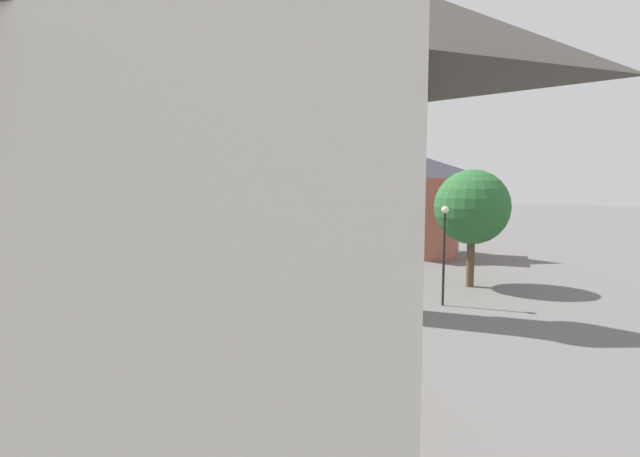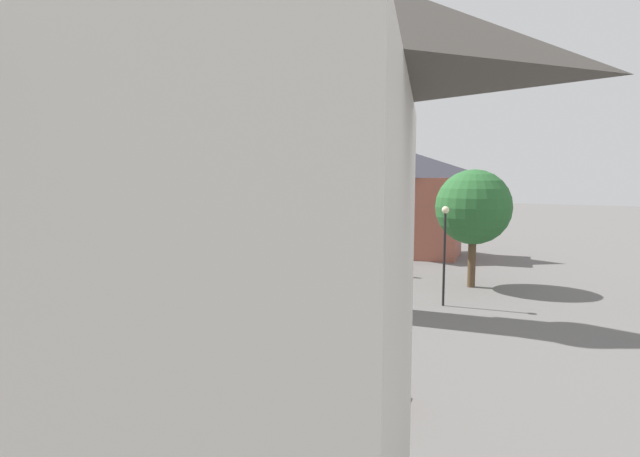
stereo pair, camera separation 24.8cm
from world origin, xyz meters
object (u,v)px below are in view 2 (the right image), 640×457
Objects in this scene: clock_tower at (320,75)px; car_blue_kerb at (209,330)px; car_silver_kerb at (308,256)px; tree at (473,207)px; car_white_side at (311,370)px; building_hall_far at (94,197)px; building_terrace_right at (57,256)px; building_shop_left at (398,201)px; lamp_post at (445,239)px; car_red_corner at (236,258)px; pedestrian at (399,261)px.

car_blue_kerb is (-7.14, 0.84, -10.29)m from clock_tower.
tree reaches higher than car_silver_kerb.
car_silver_kerb is at bearing 32.44° from clock_tower.
car_silver_kerb is 12.15m from tree.
clock_tower is 4.26× the size of car_blue_kerb.
clock_tower is 14.18m from car_white_side.
building_hall_far is (8.02, 16.31, 4.22)m from car_blue_kerb.
building_terrace_right reaches higher than car_blue_kerb.
building_shop_left is at bearing 11.64° from building_terrace_right.
building_terrace_right is 20.23m from lamp_post.
car_blue_kerb is 1.02× the size of car_red_corner.
tree is 23.84m from building_hall_far.
tree is (16.96, -1.20, 3.85)m from car_white_side.
building_terrace_right reaches higher than car_silver_kerb.
car_silver_kerb is at bearing 61.27° from lamp_post.
car_red_corner is 9.99m from building_hall_far.
building_hall_far is (-8.45, 11.21, 4.22)m from car_silver_kerb.
car_white_side is 23.92m from building_hall_far.
clock_tower is at bearing -6.68° from car_blue_kerb.
tree is at bearing -4.03° from lamp_post.
car_white_side is 17.43m from tree.
clock_tower is 18.45m from building_terrace_right.
tree is at bearing -140.29° from building_shop_left.
lamp_post is at bearing 175.97° from tree.
pedestrian is at bearing -76.48° from car_red_corner.
clock_tower reaches higher than car_silver_kerb.
car_white_side is 27.41m from building_shop_left.
building_terrace_right is at bearing -157.68° from car_silver_kerb.
clock_tower is 9.87m from lamp_post.
car_white_side is (-1.61, -5.17, 0.00)m from car_blue_kerb.
building_shop_left reaches higher than pedestrian.
car_silver_kerb is 0.63× the size of tree.
building_shop_left is at bearing 7.36° from clock_tower.
clock_tower is 15.11m from car_silver_kerb.
building_shop_left is 1.10× the size of building_hall_far.
building_shop_left reaches higher than tree.
car_silver_kerb is 2.54× the size of pedestrian.
pedestrian is at bearing -5.97° from car_blue_kerb.
car_white_side is at bearing -165.93° from building_shop_left.
car_silver_kerb is at bearing 84.38° from tree.
building_shop_left is at bearing 20.22° from pedestrian.
clock_tower is at bearing -122.86° from car_red_corner.
lamp_post is (3.25, -5.18, -7.74)m from clock_tower.
building_terrace_right is (-26.22, -10.76, 4.59)m from car_silver_kerb.
tree is at bearing -100.73° from pedestrian.
building_terrace_right reaches higher than car_red_corner.
building_terrace_right is at bearing -149.82° from car_blue_kerb.
building_hall_far is (-16.73, 14.87, 0.61)m from building_shop_left.
pedestrian is (17.84, 3.47, 0.25)m from car_white_side.
building_hall_far is at bearing 51.05° from building_terrace_right.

